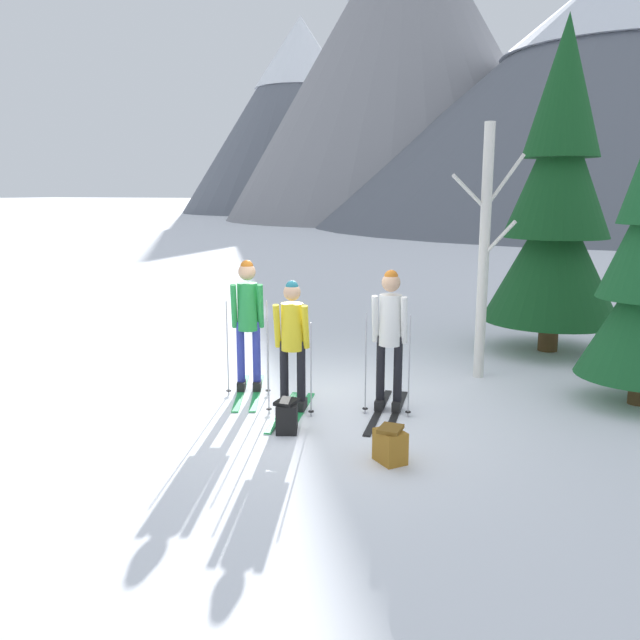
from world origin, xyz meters
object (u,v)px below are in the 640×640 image
object	(u,v)px
birch_tree_tall	(484,250)
backpack_on_snow_beside	(287,416)
skier_in_yellow	(292,341)
skier_in_white	(390,334)
pine_tree_mid	(557,203)
backpack_on_snow_front	(390,445)
skier_in_green	(248,319)

from	to	relation	value
birch_tree_tall	backpack_on_snow_beside	xyz separation A→B (m)	(-1.68, -3.19, -1.72)
skier_in_yellow	backpack_on_snow_beside	distance (m)	1.04
skier_in_white	birch_tree_tall	size ratio (longest dim) A/B	0.49
pine_tree_mid	backpack_on_snow_front	distance (m)	6.31
backpack_on_snow_front	backpack_on_snow_beside	size ratio (longest dim) A/B	1.03
skier_in_yellow	skier_in_white	distance (m)	1.22
pine_tree_mid	skier_in_green	bearing A→B (deg)	-131.71
skier_in_white	backpack_on_snow_beside	xyz separation A→B (m)	(-0.88, -1.17, -0.81)
backpack_on_snow_front	backpack_on_snow_beside	world-z (taller)	same
backpack_on_snow_beside	skier_in_white	bearing A→B (deg)	53.11
skier_in_yellow	pine_tree_mid	size ratio (longest dim) A/B	0.30
skier_in_yellow	backpack_on_snow_front	xyz separation A→B (m)	(1.62, -1.09, -0.72)
skier_in_yellow	backpack_on_snow_front	world-z (taller)	skier_in_yellow
backpack_on_snow_beside	birch_tree_tall	bearing A→B (deg)	62.27
pine_tree_mid	backpack_on_snow_front	world-z (taller)	pine_tree_mid
skier_in_yellow	backpack_on_snow_front	bearing A→B (deg)	-34.02
skier_in_yellow	backpack_on_snow_beside	bearing A→B (deg)	-70.21
skier_in_white	backpack_on_snow_beside	world-z (taller)	skier_in_white
skier_in_white	backpack_on_snow_front	size ratio (longest dim) A/B	4.53
skier_in_green	backpack_on_snow_front	distance (m)	3.12
skier_in_green	pine_tree_mid	distance (m)	5.74
pine_tree_mid	skier_in_white	bearing A→B (deg)	-111.38
backpack_on_snow_front	birch_tree_tall	bearing A→B (deg)	85.00
skier_in_yellow	birch_tree_tall	world-z (taller)	birch_tree_tall
birch_tree_tall	backpack_on_snow_front	distance (m)	3.99
backpack_on_snow_front	backpack_on_snow_beside	bearing A→B (deg)	164.08
skier_in_green	skier_in_white	bearing A→B (deg)	-1.55
pine_tree_mid	birch_tree_tall	size ratio (longest dim) A/B	1.50
backpack_on_snow_beside	backpack_on_snow_front	bearing A→B (deg)	-15.92
backpack_on_snow_front	skier_in_green	bearing A→B (deg)	147.52
skier_in_green	skier_in_white	world-z (taller)	skier_in_green
pine_tree_mid	backpack_on_snow_beside	world-z (taller)	pine_tree_mid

